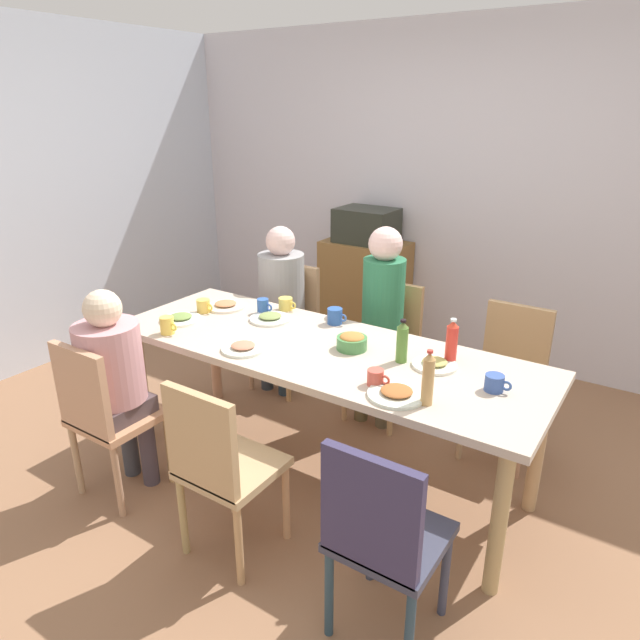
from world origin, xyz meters
The scene contains 32 objects.
ground_plane centered at (0.00, 0.00, 0.00)m, with size 6.39×6.39×0.00m, color #916648.
wall_back centered at (0.00, 2.10, 1.30)m, with size 5.56×0.12×2.60m, color silver.
wall_left centered at (-2.72, 0.00, 1.30)m, with size 0.12×4.33×2.60m, color silver.
dining_table centered at (0.00, 0.00, 0.70)m, with size 2.40×0.84×0.78m.
chair_0 centered at (0.00, 0.80, 0.51)m, with size 0.40×0.40×0.90m.
person_0 centered at (0.00, 0.71, 0.76)m, with size 0.30×0.30×1.30m.
chair_1 centered at (0.80, -0.80, 0.51)m, with size 0.40×0.40×0.90m.
chair_2 centered at (-0.80, 0.80, 0.51)m, with size 0.40×0.40×0.90m.
person_2 centered at (-0.80, 0.71, 0.73)m, with size 0.32×0.32×1.21m.
chair_3 centered at (-0.80, -0.80, 0.51)m, with size 0.40×0.40×0.90m.
person_3 centered at (-0.80, -0.71, 0.70)m, with size 0.33×0.33×1.14m.
chair_4 centered at (0.80, 0.80, 0.51)m, with size 0.40×0.40×0.90m.
chair_5 centered at (0.00, -0.80, 0.51)m, with size 0.40×0.40×0.90m.
plate_0 centered at (-0.84, 0.18, 0.79)m, with size 0.25×0.25×0.04m.
plate_1 centered at (0.61, 0.10, 0.79)m, with size 0.22×0.22×0.04m.
plate_2 centered at (0.58, -0.27, 0.79)m, with size 0.26×0.26×0.04m.
plate_3 centered at (-0.90, -0.14, 0.79)m, with size 0.24×0.24×0.04m.
plate_4 centered at (-0.31, -0.26, 0.79)m, with size 0.23×0.23×0.04m.
plate_5 centered at (-0.46, 0.16, 0.79)m, with size 0.25×0.25×0.04m.
bowl_0 centered at (0.16, 0.06, 0.82)m, with size 0.16×0.16×0.09m.
cup_0 centered at (0.93, 0.02, 0.82)m, with size 0.12×0.09×0.08m.
cup_1 centered at (-0.49, 0.36, 0.82)m, with size 0.12×0.09×0.08m.
cup_2 centered at (-0.89, 0.04, 0.82)m, with size 0.12×0.08×0.08m.
cup_3 centered at (-0.11, 0.33, 0.83)m, with size 0.12×0.09×0.09m.
cup_4 centered at (0.46, -0.23, 0.82)m, with size 0.11×0.08×0.08m.
cup_5 centered at (-0.57, 0.23, 0.82)m, with size 0.11×0.07×0.09m.
cup_6 centered at (-0.81, -0.32, 0.83)m, with size 0.11×0.08×0.10m.
bottle_0 centered at (0.44, 0.07, 0.88)m, with size 0.06×0.06×0.22m.
bottle_1 centered at (0.72, -0.26, 0.90)m, with size 0.05×0.05×0.25m.
bottle_2 centered at (0.65, 0.20, 0.89)m, with size 0.06×0.06×0.23m.
side_cabinet centered at (-0.73, 1.80, 0.45)m, with size 0.70×0.44×0.90m, color olive.
microwave centered at (-0.73, 1.80, 1.04)m, with size 0.48×0.36×0.28m, color #292C23.
Camera 1 is at (1.52, -2.31, 1.99)m, focal length 31.79 mm.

